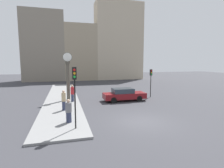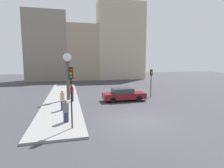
% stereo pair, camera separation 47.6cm
% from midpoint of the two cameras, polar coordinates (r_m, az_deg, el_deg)
% --- Properties ---
extents(ground_plane, '(120.00, 120.00, 0.00)m').
position_cam_midpoint_polar(ground_plane, '(13.13, 8.66, -12.02)').
color(ground_plane, '#38383D').
extents(sidewalk_corner, '(3.59, 24.89, 0.14)m').
position_cam_midpoint_polar(sidewalk_corner, '(22.18, -16.53, -4.19)').
color(sidewalk_corner, gray).
rests_on(sidewalk_corner, ground_plane).
extents(building_row, '(28.76, 5.00, 19.27)m').
position_cam_midpoint_polar(building_row, '(44.62, -7.87, 12.35)').
color(building_row, gray).
rests_on(building_row, ground_plane).
extents(sedan_car, '(4.72, 1.71, 1.42)m').
position_cam_midpoint_polar(sedan_car, '(19.58, 3.24, -3.45)').
color(sedan_car, maroon).
rests_on(sedan_car, ground_plane).
extents(traffic_light_near, '(0.26, 0.24, 3.86)m').
position_cam_midpoint_polar(traffic_light_near, '(10.98, -13.32, -0.31)').
color(traffic_light_near, black).
rests_on(traffic_light_near, sidewalk_corner).
extents(traffic_light_far, '(0.26, 0.24, 3.45)m').
position_cam_midpoint_polar(traffic_light_far, '(21.95, 11.98, 2.19)').
color(traffic_light_far, black).
rests_on(traffic_light_far, ground_plane).
extents(street_clock, '(1.00, 0.49, 5.23)m').
position_cam_midpoint_polar(street_clock, '(19.99, -14.84, 2.14)').
color(street_clock, '#4C473D').
rests_on(street_clock, sidewalk_corner).
extents(pedestrian_red_top, '(0.36, 0.36, 1.79)m').
position_cam_midpoint_polar(pedestrian_red_top, '(19.04, -13.52, -2.92)').
color(pedestrian_red_top, '#2D334C').
rests_on(pedestrian_red_top, sidewalk_corner).
extents(pedestrian_grey_jacket, '(0.43, 0.43, 1.63)m').
position_cam_midpoint_polar(pedestrian_grey_jacket, '(12.61, -15.04, -8.54)').
color(pedestrian_grey_jacket, '#2D334C').
rests_on(pedestrian_grey_jacket, sidewalk_corner).
extents(pedestrian_tan_coat, '(0.36, 0.36, 1.76)m').
position_cam_midpoint_polar(pedestrian_tan_coat, '(15.80, -16.32, -5.12)').
color(pedestrian_tan_coat, '#2D334C').
rests_on(pedestrian_tan_coat, sidewalk_corner).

